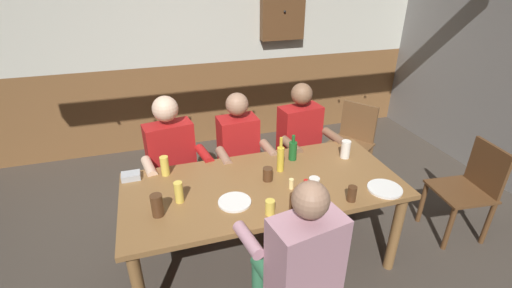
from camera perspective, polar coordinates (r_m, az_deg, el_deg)
ground_plane at (r=3.18m, az=1.07°, el=-17.76°), size 6.90×6.90×0.00m
back_wall_wainscot at (r=4.88m, az=-7.64°, el=6.65°), size 5.75×0.12×1.09m
dining_table at (r=2.75m, az=1.20°, el=-7.96°), size 2.08×0.95×0.76m
person_0 at (r=3.23m, az=-13.12°, el=-2.40°), size 0.59×0.57×1.25m
person_1 at (r=3.32m, az=-2.54°, el=-1.10°), size 0.51×0.54×1.22m
person_2 at (r=3.50m, az=7.50°, el=0.46°), size 0.57×0.55×1.25m
person_3 at (r=2.23m, az=6.86°, el=-17.57°), size 0.60×0.60×1.25m
chair_empty_near_right at (r=3.66m, az=31.00°, el=-6.05°), size 0.48×0.48×0.88m
chair_empty_near_left at (r=4.07m, az=15.10°, el=0.44°), size 0.61×0.61×0.88m
table_candle at (r=2.64m, az=5.67°, el=-6.37°), size 0.04×0.04×0.08m
condiment_caddy at (r=2.90m, az=-19.41°, el=-4.87°), size 0.14×0.10×0.05m
plate_0 at (r=2.79m, az=19.94°, el=-6.77°), size 0.25×0.25×0.01m
plate_1 at (r=2.50m, az=-3.45°, el=-9.26°), size 0.23×0.23×0.01m
bottle_0 at (r=2.99m, az=5.93°, el=-1.00°), size 0.07×0.07×0.22m
bottle_1 at (r=2.45m, az=7.81°, el=-8.23°), size 0.07×0.07×0.21m
bottle_2 at (r=2.80m, az=3.96°, el=-2.28°), size 0.06×0.06×0.29m
pint_glass_0 at (r=2.38m, az=2.26°, el=-10.11°), size 0.06×0.06×0.11m
pint_glass_1 at (r=2.85m, az=-14.42°, el=-3.42°), size 0.06×0.06×0.16m
pint_glass_2 at (r=2.63m, az=9.28°, el=-6.38°), size 0.08×0.08×0.10m
pint_glass_3 at (r=2.58m, az=15.12°, el=-7.71°), size 0.06×0.06×0.11m
pint_glass_4 at (r=2.71m, az=1.90°, el=-4.86°), size 0.08×0.08×0.10m
pint_glass_5 at (r=3.10m, az=14.16°, el=-0.82°), size 0.08×0.08×0.15m
pint_glass_6 at (r=2.53m, az=-12.28°, el=-7.55°), size 0.06×0.06×0.16m
pint_glass_7 at (r=2.44m, az=-15.56°, el=-9.45°), size 0.08×0.08×0.16m
pint_glass_8 at (r=2.41m, az=6.09°, el=-9.29°), size 0.06×0.06×0.13m
wall_dart_cabinet at (r=4.74m, az=4.30°, el=20.53°), size 0.56×0.15×0.70m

